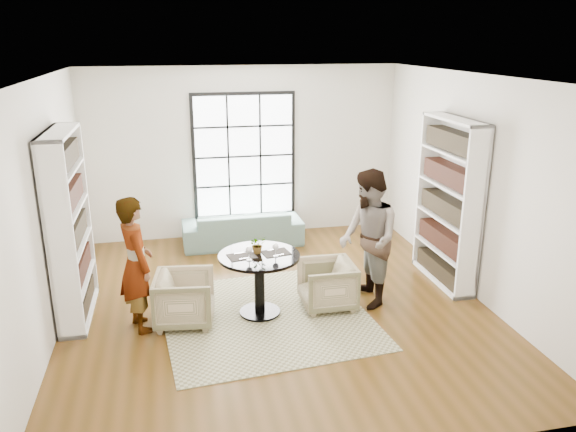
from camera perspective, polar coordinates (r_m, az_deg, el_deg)
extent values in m
plane|color=#5A3815|center=(7.66, -1.15, -9.04)|extent=(6.00, 6.00, 0.00)
plane|color=silver|center=(10.00, -4.50, 6.42)|extent=(5.50, 0.00, 5.50)
plane|color=silver|center=(7.15, -23.41, 0.40)|extent=(0.00, 6.00, 6.00)
plane|color=silver|center=(8.08, 18.33, 2.84)|extent=(0.00, 6.00, 6.00)
plane|color=silver|center=(4.39, 6.29, -8.76)|extent=(5.50, 0.00, 5.50)
plane|color=white|center=(6.86, -1.31, 13.95)|extent=(6.00, 6.00, 0.00)
cube|color=black|center=(9.99, -4.48, 6.12)|extent=(1.82, 0.06, 2.22)
cube|color=white|center=(9.95, -4.45, 6.08)|extent=(1.70, 0.02, 2.10)
cube|color=tan|center=(7.38, -2.27, -10.11)|extent=(2.80, 2.80, 0.01)
cylinder|color=black|center=(7.45, -2.86, -9.72)|extent=(0.53, 0.53, 0.04)
cylinder|color=black|center=(7.28, -2.91, -7.04)|extent=(0.13, 0.13, 0.75)
cylinder|color=black|center=(7.12, -2.96, -4.10)|extent=(1.04, 1.04, 0.04)
imported|color=slate|center=(9.77, -4.65, -1.16)|extent=(2.06, 0.82, 0.60)
imported|color=tan|center=(7.20, -10.44, -8.27)|extent=(0.81, 0.79, 0.66)
imported|color=tan|center=(7.51, 3.99, -6.97)|extent=(0.71, 0.69, 0.64)
imported|color=gray|center=(7.01, -15.18, -4.75)|extent=(0.59, 0.72, 1.69)
imported|color=gray|center=(7.44, 8.17, -2.33)|extent=(0.70, 0.90, 1.84)
cube|color=#282622|center=(7.07, -4.71, -4.09)|extent=(0.38, 0.32, 0.01)
cube|color=#282622|center=(7.16, -1.25, -3.75)|extent=(0.38, 0.32, 0.01)
cylinder|color=silver|center=(6.95, -3.96, -4.47)|extent=(0.07, 0.07, 0.01)
cylinder|color=silver|center=(6.93, -3.97, -4.07)|extent=(0.01, 0.01, 0.11)
sphere|color=maroon|center=(6.90, -3.99, -3.45)|extent=(0.08, 0.08, 0.08)
ellipsoid|color=white|center=(6.90, -3.99, -3.45)|extent=(0.08, 0.08, 0.09)
cylinder|color=silver|center=(7.05, -1.27, -4.11)|extent=(0.06, 0.06, 0.01)
cylinder|color=silver|center=(7.03, -1.27, -3.73)|extent=(0.01, 0.01, 0.10)
sphere|color=maroon|center=(7.00, -1.28, -3.14)|extent=(0.08, 0.08, 0.08)
ellipsoid|color=white|center=(7.00, -1.28, -3.14)|extent=(0.08, 0.08, 0.09)
imported|color=gray|center=(7.13, -3.12, -2.92)|extent=(0.25, 0.23, 0.23)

